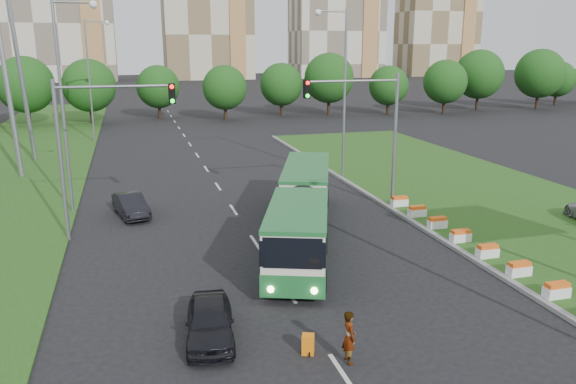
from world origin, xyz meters
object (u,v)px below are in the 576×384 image
object	(u,v)px
traffic_mast_median	(370,120)
shopping_trolley	(308,344)
traffic_mast_left	(93,134)
car_left_far	(131,205)
car_left_near	(210,321)
pedestrian	(349,337)
articulated_bus	(298,208)

from	to	relation	value
traffic_mast_median	shopping_trolley	size ratio (longest dim) A/B	12.16
traffic_mast_left	car_left_far	bearing A→B (deg)	66.10
traffic_mast_median	car_left_near	size ratio (longest dim) A/B	2.07
car_left_near	traffic_mast_left	bearing A→B (deg)	115.17
traffic_mast_median	traffic_mast_left	size ratio (longest dim) A/B	1.00
traffic_mast_left	pedestrian	size ratio (longest dim) A/B	4.68
car_left_near	articulated_bus	bearing A→B (deg)	64.49
traffic_mast_left	shopping_trolley	distance (m)	16.03
car_left_near	pedestrian	world-z (taller)	pedestrian
articulated_bus	pedestrian	xyz separation A→B (m)	(-1.83, -11.52, -0.74)
pedestrian	shopping_trolley	xyz separation A→B (m)	(-1.06, 0.80, -0.53)
car_left_near	pedestrian	distance (m)	4.69
shopping_trolley	car_left_near	bearing A→B (deg)	170.75
articulated_bus	car_left_far	world-z (taller)	articulated_bus
pedestrian	car_left_near	bearing A→B (deg)	56.61
traffic_mast_median	car_left_near	world-z (taller)	traffic_mast_median
car_left_far	shopping_trolley	world-z (taller)	car_left_far
traffic_mast_left	traffic_mast_median	bearing A→B (deg)	3.77
traffic_mast_median	shopping_trolley	xyz separation A→B (m)	(-8.43, -14.65, -5.02)
articulated_bus	car_left_near	distance (m)	10.69
pedestrian	shopping_trolley	size ratio (longest dim) A/B	2.60
articulated_bus	car_left_far	size ratio (longest dim) A/B	4.03
pedestrian	articulated_bus	bearing A→B (deg)	-9.35
articulated_bus	pedestrian	size ratio (longest dim) A/B	9.25
shopping_trolley	traffic_mast_median	bearing A→B (deg)	82.37
traffic_mast_median	pedestrian	size ratio (longest dim) A/B	4.68
traffic_mast_median	pedestrian	xyz separation A→B (m)	(-7.37, -15.45, -4.50)
traffic_mast_median	car_left_far	distance (m)	14.65
car_left_near	shopping_trolley	size ratio (longest dim) A/B	5.89
articulated_bus	car_left_far	distance (m)	10.32
shopping_trolley	articulated_bus	bearing A→B (deg)	97.21
car_left_far	traffic_mast_median	bearing A→B (deg)	-22.97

